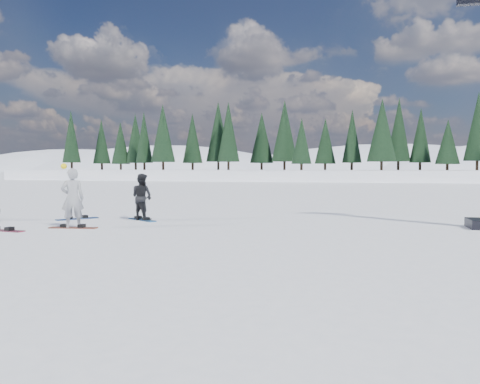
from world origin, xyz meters
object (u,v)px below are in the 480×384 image
snowboarder_man (142,197)px  snowboard_loose_a (77,219)px  snowboarder_woman (72,198)px  snowboard_loose_b (2,230)px

snowboarder_man → snowboard_loose_a: 2.58m
snowboarder_woman → snowboard_loose_a: snowboarder_woman is taller
snowboarder_man → snowboard_loose_a: (-2.44, -0.27, -0.82)m
snowboarder_man → snowboard_loose_a: size_ratio=1.11×
snowboarder_woman → snowboard_loose_b: bearing=0.4°
snowboarder_woman → snowboarder_man: size_ratio=1.21×
snowboarder_woman → snowboard_loose_a: 2.81m
snowboarder_woman → snowboarder_man: bearing=-144.7°
snowboarder_woman → snowboarder_man: 2.77m
snowboarder_man → snowboard_loose_b: bearing=69.5°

